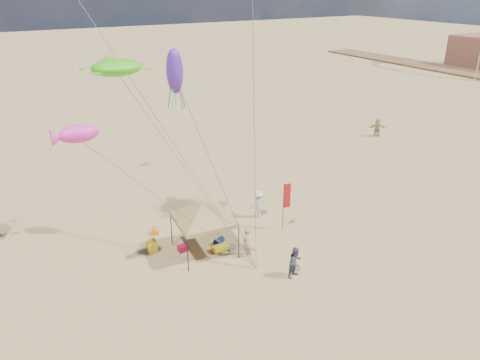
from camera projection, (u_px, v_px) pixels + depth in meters
The scene contains 18 objects.
ground at pixel (269, 271), 23.72m from camera, with size 280.00×280.00×0.00m, color tan.
canopy_tent at pixel (203, 203), 24.27m from camera, with size 5.73×5.73×3.55m.
feather_flag at pixel (286, 199), 26.92m from camera, with size 0.46×0.10×3.03m.
cooler_red at pixel (183, 248), 25.38m from camera, with size 0.54×0.38×0.38m, color #A80D31.
cooler_blue at pixel (218, 216), 28.83m from camera, with size 0.54×0.38×0.38m, color #145AA8.
bag_navy at pixel (219, 241), 26.12m from camera, with size 0.36×0.36×0.60m, color #0E143F.
bag_orange at pixel (155, 231), 27.16m from camera, with size 0.36×0.36×0.60m, color orange.
chair_green at pixel (225, 223), 27.67m from camera, with size 0.50×0.50×0.70m, color green.
chair_yellow at pixel (152, 246), 25.30m from camera, with size 0.50×0.50×0.70m, color yellow.
crate_grey at pixel (232, 247), 25.58m from camera, with size 0.34×0.30×0.28m, color slate.
beach_cart at pixel (221, 248), 25.41m from camera, with size 0.90×0.50×0.24m, color #BAC616.
person_near_a at pixel (246, 242), 24.70m from camera, with size 0.62×0.41×1.71m, color tan.
person_near_b at pixel (296, 262), 22.98m from camera, with size 0.81×0.63×1.67m, color #3E4255.
person_near_c at pixel (258, 204), 28.84m from camera, with size 1.15×0.66×1.79m, color silver.
person_far_c at pixel (377, 128), 43.95m from camera, with size 1.61×0.51×1.74m, color tan.
turtle_kite at pixel (117, 68), 22.88m from camera, with size 2.56×2.05×0.85m, color #48CA16.
fish_kite at pixel (79, 134), 19.30m from camera, with size 1.72×0.86×0.76m, color #FF32BC.
squid_kite at pixel (175, 71), 23.23m from camera, with size 0.87×0.87×2.27m, color #5727B1.
Camera 1 is at (-11.39, -16.38, 13.75)m, focal length 34.41 mm.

